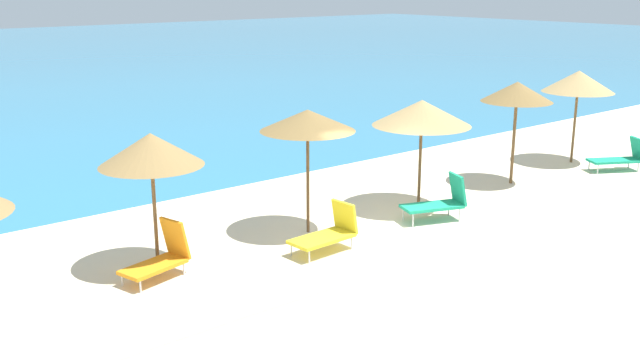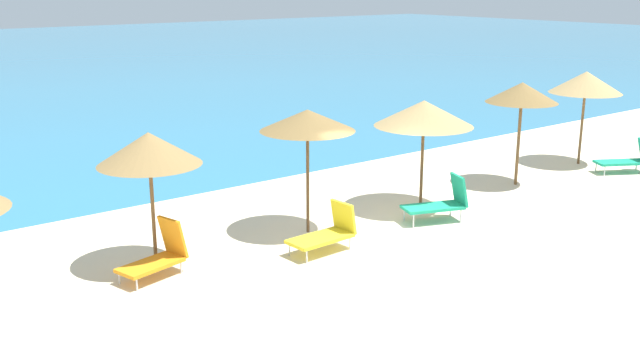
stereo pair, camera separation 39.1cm
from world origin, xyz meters
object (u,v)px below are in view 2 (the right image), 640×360
(beach_umbrella_5, at_px, (586,82))
(lounge_chair_2, at_px, (158,255))
(lounge_chair_0, at_px, (628,159))
(beach_umbrella_2, at_px, (307,121))
(beach_umbrella_4, at_px, (522,93))
(beach_umbrella_3, at_px, (424,113))
(lounge_chair_1, at_px, (327,232))
(lounge_chair_3, at_px, (441,202))
(beach_umbrella_1, at_px, (149,149))

(beach_umbrella_5, bearing_deg, lounge_chair_2, -178.96)
(beach_umbrella_5, height_order, lounge_chair_0, beach_umbrella_5)
(beach_umbrella_2, distance_m, beach_umbrella_4, 6.98)
(beach_umbrella_3, xyz_separation_m, beach_umbrella_4, (3.70, -0.03, 0.17))
(lounge_chair_0, bearing_deg, lounge_chair_1, 118.09)
(lounge_chair_3, bearing_deg, lounge_chair_1, 108.60)
(beach_umbrella_1, bearing_deg, beach_umbrella_3, -4.29)
(beach_umbrella_2, bearing_deg, lounge_chair_0, -8.20)
(beach_umbrella_4, height_order, lounge_chair_1, beach_umbrella_4)
(beach_umbrella_4, height_order, lounge_chair_3, beach_umbrella_4)
(lounge_chair_3, bearing_deg, beach_umbrella_5, -59.94)
(beach_umbrella_2, height_order, lounge_chair_0, beach_umbrella_2)
(beach_umbrella_3, bearing_deg, beach_umbrella_2, 174.60)
(beach_umbrella_2, bearing_deg, beach_umbrella_3, -5.40)
(beach_umbrella_1, relative_size, beach_umbrella_3, 1.00)
(lounge_chair_3, bearing_deg, beach_umbrella_4, -56.24)
(beach_umbrella_2, xyz_separation_m, lounge_chair_0, (10.64, -1.53, -2.14))
(beach_umbrella_2, xyz_separation_m, lounge_chair_2, (-3.78, -0.28, -2.14))
(beach_umbrella_5, distance_m, lounge_chair_3, 7.92)
(lounge_chair_2, height_order, lounge_chair_3, lounge_chair_3)
(beach_umbrella_4, distance_m, lounge_chair_0, 4.42)
(lounge_chair_1, height_order, lounge_chair_3, lounge_chair_3)
(lounge_chair_0, distance_m, lounge_chair_2, 14.48)
(beach_umbrella_5, relative_size, lounge_chair_0, 1.70)
(beach_umbrella_4, relative_size, beach_umbrella_5, 1.00)
(beach_umbrella_5, bearing_deg, beach_umbrella_3, -177.72)
(beach_umbrella_5, distance_m, lounge_chair_2, 14.40)
(beach_umbrella_3, relative_size, beach_umbrella_4, 0.95)
(beach_umbrella_4, relative_size, lounge_chair_1, 1.93)
(beach_umbrella_3, height_order, beach_umbrella_4, beach_umbrella_4)
(beach_umbrella_2, height_order, lounge_chair_1, beach_umbrella_2)
(lounge_chair_2, relative_size, lounge_chair_3, 0.89)
(beach_umbrella_4, relative_size, lounge_chair_0, 1.70)
(beach_umbrella_4, height_order, lounge_chair_0, beach_umbrella_4)
(lounge_chair_0, bearing_deg, beach_umbrella_1, 112.87)
(lounge_chair_0, relative_size, lounge_chair_1, 1.14)
(beach_umbrella_1, xyz_separation_m, lounge_chair_3, (6.54, -1.51, -1.92))
(beach_umbrella_2, relative_size, lounge_chair_2, 1.95)
(lounge_chair_1, bearing_deg, beach_umbrella_4, -86.29)
(lounge_chair_0, relative_size, lounge_chair_2, 1.17)
(beach_umbrella_1, bearing_deg, lounge_chair_3, -13.02)
(beach_umbrella_4, distance_m, lounge_chair_2, 10.97)
(beach_umbrella_1, height_order, lounge_chair_2, beach_umbrella_1)
(beach_umbrella_2, distance_m, lounge_chair_2, 4.36)
(beach_umbrella_1, height_order, beach_umbrella_3, beach_umbrella_3)
(beach_umbrella_5, height_order, lounge_chair_2, beach_umbrella_5)
(beach_umbrella_5, xyz_separation_m, lounge_chair_3, (-7.54, -1.28, -2.05))
(beach_umbrella_1, distance_m, beach_umbrella_5, 14.08)
(lounge_chair_2, bearing_deg, lounge_chair_3, -112.45)
(beach_umbrella_2, bearing_deg, beach_umbrella_4, -2.82)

